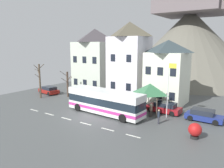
% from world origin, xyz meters
% --- Properties ---
extents(ground_plane, '(40.00, 60.00, 0.07)m').
position_xyz_m(ground_plane, '(0.00, -0.00, -0.03)').
color(ground_plane, '#494D4D').
extents(townhouse_00, '(6.46, 5.87, 11.37)m').
position_xyz_m(townhouse_00, '(-7.74, 11.90, 5.68)').
color(townhouse_00, beige).
rests_on(townhouse_00, ground_plane).
extents(townhouse_01, '(5.58, 5.24, 12.16)m').
position_xyz_m(townhouse_01, '(-0.54, 11.59, 6.08)').
color(townhouse_01, white).
rests_on(townhouse_01, ground_plane).
extents(townhouse_02, '(5.34, 5.45, 9.31)m').
position_xyz_m(townhouse_02, '(5.78, 11.69, 4.65)').
color(townhouse_02, silver).
rests_on(townhouse_02, ground_plane).
extents(hilltop_castle, '(33.08, 33.08, 24.01)m').
position_xyz_m(hilltop_castle, '(2.44, 34.95, 9.22)').
color(hilltop_castle, '#615F53').
rests_on(hilltop_castle, ground_plane).
extents(transit_bus, '(10.67, 3.07, 3.05)m').
position_xyz_m(transit_bus, '(1.24, 2.38, 1.54)').
color(transit_bus, silver).
rests_on(transit_bus, ground_plane).
extents(bus_shelter, '(3.60, 3.60, 3.75)m').
position_xyz_m(bus_shelter, '(5.58, 6.32, 3.06)').
color(bus_shelter, '#473D33').
rests_on(bus_shelter, ground_plane).
extents(parked_car_00, '(4.09, 1.88, 1.37)m').
position_xyz_m(parked_car_00, '(12.16, 6.61, 0.66)').
color(parked_car_00, navy).
rests_on(parked_car_00, ground_plane).
extents(parked_car_01, '(4.41, 2.18, 1.28)m').
position_xyz_m(parked_car_01, '(-5.38, 7.23, 0.63)').
color(parked_car_01, black).
rests_on(parked_car_01, ground_plane).
extents(parked_car_02, '(4.18, 2.36, 1.32)m').
position_xyz_m(parked_car_02, '(-13.76, 6.20, 0.65)').
color(parked_car_02, maroon).
rests_on(parked_car_02, ground_plane).
extents(parked_car_03, '(4.41, 2.01, 1.39)m').
position_xyz_m(parked_car_03, '(7.26, 7.08, 0.68)').
color(parked_car_03, maroon).
rests_on(parked_car_03, ground_plane).
extents(pedestrian_00, '(0.34, 0.38, 1.60)m').
position_xyz_m(pedestrian_00, '(6.52, 4.64, 0.85)').
color(pedestrian_00, '#38332D').
rests_on(pedestrian_00, ground_plane).
extents(pedestrian_01, '(0.29, 0.31, 1.64)m').
position_xyz_m(pedestrian_01, '(8.22, 2.90, 0.89)').
color(pedestrian_01, '#2D2D38').
rests_on(pedestrian_01, ground_plane).
extents(public_bench, '(1.67, 0.48, 0.87)m').
position_xyz_m(public_bench, '(7.03, 7.93, 0.47)').
color(public_bench, '#33473D').
rests_on(public_bench, ground_plane).
extents(flagpole, '(0.95, 0.10, 6.60)m').
position_xyz_m(flagpole, '(8.27, 5.47, 3.85)').
color(flagpole, silver).
rests_on(flagpole, ground_plane).
extents(harbour_buoy, '(1.25, 1.25, 1.50)m').
position_xyz_m(harbour_buoy, '(12.51, 1.12, 0.83)').
color(harbour_buoy, black).
rests_on(harbour_buoy, ground_plane).
extents(bare_tree_00, '(1.48, 1.42, 4.44)m').
position_xyz_m(bare_tree_00, '(-9.33, 6.44, 2.17)').
color(bare_tree_00, '#47382D').
rests_on(bare_tree_00, ground_plane).
extents(bare_tree_01, '(1.14, 1.95, 5.56)m').
position_xyz_m(bare_tree_01, '(-12.49, 3.38, 2.94)').
color(bare_tree_01, brown).
rests_on(bare_tree_01, ground_plane).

